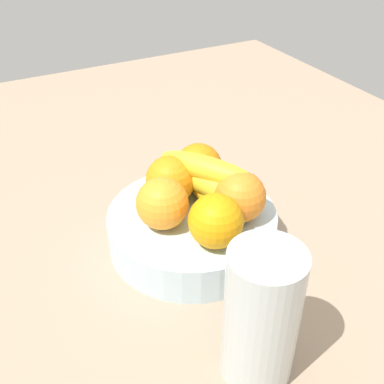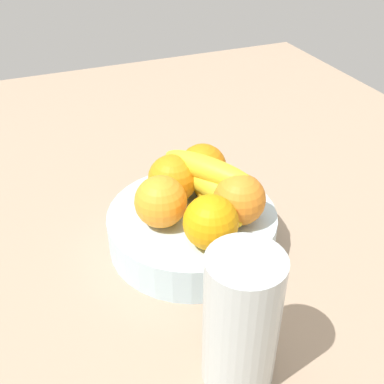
{
  "view_description": "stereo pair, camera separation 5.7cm",
  "coord_description": "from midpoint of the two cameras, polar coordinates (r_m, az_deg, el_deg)",
  "views": [
    {
      "loc": [
        -49.68,
        29.2,
        51.14
      ],
      "look_at": [
        3.09,
        1.36,
        10.08
      ],
      "focal_mm": 44.56,
      "sensor_mm": 36.0,
      "label": 1
    },
    {
      "loc": [
        -52.11,
        24.0,
        51.14
      ],
      "look_at": [
        3.09,
        1.36,
        10.08
      ],
      "focal_mm": 44.56,
      "sensor_mm": 36.0,
      "label": 2
    }
  ],
  "objects": [
    {
      "name": "orange_back_right",
      "position": [
        0.75,
        -0.17,
        1.52
      ],
      "size": [
        7.91,
        7.91,
        7.91
      ],
      "primitive_type": "sphere",
      "color": "orange",
      "rests_on": "fruit_bowl"
    },
    {
      "name": "orange_front_right",
      "position": [
        0.67,
        4.74,
        -3.71
      ],
      "size": [
        7.91,
        7.91,
        7.91
      ],
      "primitive_type": "sphere",
      "color": "orange",
      "rests_on": "fruit_bowl"
    },
    {
      "name": "orange_front_left",
      "position": [
        0.7,
        -1.44,
        -1.22
      ],
      "size": [
        7.91,
        7.91,
        7.91
      ],
      "primitive_type": "sphere",
      "color": "orange",
      "rests_on": "fruit_bowl"
    },
    {
      "name": "orange_back_left",
      "position": [
        0.79,
        3.38,
        2.9
      ],
      "size": [
        7.91,
        7.91,
        7.91
      ],
      "primitive_type": "sphere",
      "color": "orange",
      "rests_on": "fruit_bowl"
    },
    {
      "name": "orange_center",
      "position": [
        0.72,
        7.99,
        -0.94
      ],
      "size": [
        7.91,
        7.91,
        7.91
      ],
      "primitive_type": "sphere",
      "color": "orange",
      "rests_on": "fruit_bowl"
    },
    {
      "name": "thermos_tumbler",
      "position": [
        0.56,
        8.98,
        -15.12
      ],
      "size": [
        8.67,
        8.67,
        18.42
      ],
      "primitive_type": "cylinder",
      "color": "#B7C1C1",
      "rests_on": "ground_plane"
    },
    {
      "name": "banana_bunch",
      "position": [
        0.74,
        4.29,
        1.1
      ],
      "size": [
        18.55,
        12.36,
        8.4
      ],
      "color": "yellow",
      "rests_on": "fruit_bowl"
    },
    {
      "name": "ground_plane",
      "position": [
        0.78,
        3.94,
        -8.07
      ],
      "size": [
        180.0,
        140.0,
        3.0
      ],
      "primitive_type": "cube",
      "color": "gray"
    },
    {
      "name": "fruit_bowl",
      "position": [
        0.77,
        2.15,
        -4.4
      ],
      "size": [
        26.76,
        26.76,
        6.08
      ],
      "primitive_type": "cylinder",
      "color": "silver",
      "rests_on": "ground_plane"
    }
  ]
}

